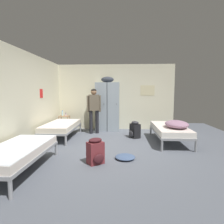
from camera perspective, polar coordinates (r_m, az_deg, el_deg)
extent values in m
plane|color=#565B66|center=(5.08, -0.16, -11.05)|extent=(8.37, 8.37, 0.00)
cube|color=beige|center=(7.49, 0.95, 4.56)|extent=(4.64, 0.06, 2.57)
cube|color=beige|center=(5.48, -24.86, 3.33)|extent=(0.06, 5.23, 2.57)
cube|color=beige|center=(7.52, 10.78, 6.47)|extent=(0.55, 0.01, 0.40)
cube|color=red|center=(6.28, -20.76, 5.31)|extent=(0.01, 0.20, 0.28)
cube|color=#8C99A3|center=(7.24, -3.18, 1.63)|extent=(0.44, 0.52, 1.85)
cylinder|color=black|center=(6.95, -2.44, 2.47)|extent=(0.02, 0.03, 0.02)
cube|color=#8C99A3|center=(7.21, 0.46, 1.61)|extent=(0.44, 0.52, 1.85)
cylinder|color=black|center=(6.92, 1.36, 2.45)|extent=(0.02, 0.03, 0.02)
ellipsoid|color=#333842|center=(7.21, -1.39, 9.85)|extent=(0.48, 0.36, 0.22)
cylinder|color=#99704C|center=(7.46, -15.86, -3.50)|extent=(0.03, 0.03, 0.55)
cylinder|color=#99704C|center=(7.35, -13.27, -3.57)|extent=(0.03, 0.03, 0.55)
cylinder|color=#99704C|center=(7.71, -15.21, -3.17)|extent=(0.03, 0.03, 0.55)
cylinder|color=#99704C|center=(7.61, -12.70, -3.23)|extent=(0.03, 0.03, 0.55)
cube|color=#99704C|center=(7.54, -14.25, -3.98)|extent=(0.38, 0.30, 0.02)
cube|color=#99704C|center=(7.49, -14.32, -1.21)|extent=(0.38, 0.30, 0.02)
cylinder|color=gray|center=(5.73, -22.06, -8.05)|extent=(0.06, 0.06, 0.28)
cylinder|color=gray|center=(5.43, -13.91, -8.55)|extent=(0.06, 0.06, 0.28)
cylinder|color=gray|center=(7.39, -16.03, -4.66)|extent=(0.06, 0.06, 0.28)
cylinder|color=gray|center=(7.16, -9.64, -4.85)|extent=(0.06, 0.06, 0.28)
cube|color=gray|center=(6.37, -15.18, -4.81)|extent=(0.90, 1.90, 0.06)
cube|color=beige|center=(6.35, -15.20, -3.93)|extent=(0.87, 1.84, 0.14)
cube|color=silver|center=(6.34, -15.22, -3.26)|extent=(0.86, 1.82, 0.01)
cylinder|color=gray|center=(3.17, -28.60, -20.16)|extent=(0.06, 0.06, 0.28)
cylinder|color=gray|center=(5.06, -25.81, -10.10)|extent=(0.06, 0.06, 0.28)
cylinder|color=gray|center=(4.72, -16.67, -10.89)|extent=(0.06, 0.06, 0.28)
cube|color=gray|center=(4.05, -26.98, -11.71)|extent=(0.90, 1.90, 0.06)
cube|color=silver|center=(4.02, -27.05, -10.35)|extent=(0.87, 1.84, 0.14)
cube|color=silver|center=(4.00, -27.10, -9.32)|extent=(0.86, 1.82, 0.01)
cylinder|color=gray|center=(6.90, 18.66, -5.52)|extent=(0.06, 0.06, 0.28)
cylinder|color=gray|center=(6.72, 11.72, -5.63)|extent=(0.06, 0.06, 0.28)
cylinder|color=gray|center=(5.20, 24.19, -9.58)|extent=(0.06, 0.06, 0.28)
cylinder|color=gray|center=(4.96, 14.98, -9.99)|extent=(0.06, 0.06, 0.28)
cube|color=gray|center=(5.89, 17.18, -5.79)|extent=(0.90, 1.90, 0.06)
cube|color=silver|center=(5.87, 17.22, -4.83)|extent=(0.87, 1.84, 0.14)
cube|color=silver|center=(5.85, 17.24, -4.11)|extent=(0.86, 1.82, 0.01)
ellipsoid|color=gray|center=(5.60, 19.12, -3.52)|extent=(0.63, 0.82, 0.20)
cylinder|color=black|center=(6.80, -4.56, -3.01)|extent=(0.12, 0.12, 0.83)
cylinder|color=black|center=(6.76, -6.43, -3.08)|extent=(0.12, 0.12, 0.83)
cube|color=brown|center=(6.70, -5.56, 2.87)|extent=(0.39, 0.30, 0.57)
cylinder|color=brown|center=(6.74, -3.76, 2.56)|extent=(0.08, 0.08, 0.59)
cylinder|color=brown|center=(6.67, -7.36, 2.49)|extent=(0.08, 0.08, 0.59)
sphere|color=#936B4C|center=(6.69, -5.59, 6.13)|extent=(0.20, 0.20, 0.20)
ellipsoid|color=black|center=(6.69, -5.60, 6.57)|extent=(0.19, 0.19, 0.11)
cylinder|color=#B2DBEA|center=(7.52, -14.88, -0.44)|extent=(0.06, 0.06, 0.18)
cylinder|color=#2666B2|center=(7.51, -14.90, 0.36)|extent=(0.03, 0.03, 0.03)
cylinder|color=beige|center=(7.42, -13.91, -0.79)|extent=(0.05, 0.05, 0.10)
cylinder|color=black|center=(7.41, -13.92, -0.29)|extent=(0.03, 0.03, 0.03)
cube|color=maroon|center=(4.03, -5.10, -12.29)|extent=(0.40, 0.38, 0.46)
ellipsoid|color=#42191E|center=(3.94, -4.03, -14.03)|extent=(0.24, 0.21, 0.20)
ellipsoid|color=#42191E|center=(3.96, -5.14, -8.58)|extent=(0.36, 0.34, 0.10)
cube|color=black|center=(4.10, -7.11, -11.65)|extent=(0.05, 0.05, 0.32)
cube|color=black|center=(4.18, -4.90, -11.29)|extent=(0.05, 0.05, 0.32)
cube|color=black|center=(6.19, 7.03, -5.72)|extent=(0.36, 0.39, 0.46)
ellipsoid|color=#2D2D33|center=(6.13, 5.82, -6.61)|extent=(0.18, 0.25, 0.20)
ellipsoid|color=#2D2D33|center=(6.14, 7.06, -3.25)|extent=(0.33, 0.36, 0.10)
cube|color=black|center=(6.33, 7.65, -5.25)|extent=(0.04, 0.06, 0.32)
cube|color=black|center=(6.19, 8.53, -5.53)|extent=(0.04, 0.06, 0.32)
ellipsoid|color=#42567A|center=(4.34, 4.05, -13.52)|extent=(0.45, 0.45, 0.09)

